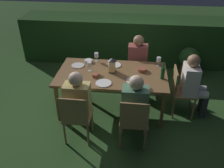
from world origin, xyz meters
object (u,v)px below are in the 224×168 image
(wine_glass_b, at_px, (90,65))
(bowl_bread, at_px, (88,61))
(side_table, at_px, (159,42))
(wine_glass_c, at_px, (96,55))
(chair_side_left_b, at_px, (134,120))
(dining_table, at_px, (112,76))
(green_bottle_on_table, at_px, (163,73))
(chair_side_left_a, at_px, (77,116))
(bowl_dip, at_px, (142,69))
(bowl_salad, at_px, (95,75))
(chair_head_far, at_px, (180,90))
(potted_plant_by_hedge, at_px, (189,61))
(wine_glass_a, at_px, (159,60))
(person_in_cream, at_px, (193,83))
(lantern_centerpiece, at_px, (113,64))
(person_in_rust, at_px, (137,61))
(plate_b, at_px, (114,65))
(plate_d, at_px, (134,81))
(chair_side_right_b, at_px, (137,64))
(bowl_olives, at_px, (144,86))
(person_in_mustard, at_px, (79,100))
(ice_bucket, at_px, (161,29))
(plate_c, at_px, (78,65))
(person_in_green, at_px, (135,104))

(wine_glass_b, bearing_deg, bowl_bread, 105.22)
(side_table, bearing_deg, wine_glass_c, -125.45)
(chair_side_left_b, height_order, side_table, chair_side_left_b)
(dining_table, xyz_separation_m, green_bottle_on_table, (0.85, -0.09, 0.16))
(chair_side_left_a, xyz_separation_m, bowl_dip, (0.94, 1.05, 0.28))
(wine_glass_c, bearing_deg, bowl_salad, -82.22)
(chair_head_far, xyz_separation_m, wine_glass_b, (-1.59, 0.04, 0.37))
(chair_side_left_b, bearing_deg, potted_plant_by_hedge, 63.46)
(bowl_dip, bearing_deg, wine_glass_b, -173.83)
(wine_glass_a, distance_m, wine_glass_c, 1.15)
(green_bottle_on_table, height_order, bowl_dip, green_bottle_on_table)
(wine_glass_b, bearing_deg, bowl_salad, -55.59)
(person_in_cream, bearing_deg, chair_head_far, -180.00)
(lantern_centerpiece, relative_size, side_table, 0.38)
(person_in_rust, height_order, plate_b, person_in_rust)
(dining_table, xyz_separation_m, plate_d, (0.39, -0.22, 0.06))
(person_in_cream, height_order, bowl_salad, person_in_cream)
(chair_side_right_b, distance_m, plate_d, 1.16)
(bowl_olives, xyz_separation_m, bowl_salad, (-0.81, 0.25, 0.00))
(chair_side_right_b, relative_size, wine_glass_a, 5.15)
(green_bottle_on_table, bearing_deg, plate_d, -163.39)
(chair_side_right_b, xyz_separation_m, person_in_cream, (0.96, -0.91, 0.15))
(plate_d, bearing_deg, bowl_dip, 71.39)
(bowl_olives, bearing_deg, chair_head_far, 32.25)
(person_in_rust, bearing_deg, plate_d, -91.99)
(person_in_rust, height_order, chair_head_far, person_in_rust)
(person_in_cream, bearing_deg, lantern_centerpiece, 177.88)
(person_in_mustard, height_order, wine_glass_c, person_in_mustard)
(chair_side_left_a, relative_size, ice_bucket, 2.53)
(dining_table, height_order, wine_glass_b, wine_glass_b)
(person_in_cream, height_order, bowl_bread, person_in_cream)
(wine_glass_a, relative_size, plate_d, 0.65)
(bowl_olives, xyz_separation_m, bowl_dip, (-0.04, 0.54, 0.00))
(wine_glass_a, xyz_separation_m, bowl_bread, (-1.29, 0.00, -0.09))
(person_in_mustard, distance_m, wine_glass_c, 1.17)
(plate_c, height_order, ice_bucket, ice_bucket)
(plate_d, xyz_separation_m, side_table, (0.55, 2.46, -0.27))
(dining_table, relative_size, person_in_mustard, 1.64)
(person_in_green, bearing_deg, side_table, 80.04)
(dining_table, height_order, lantern_centerpiece, lantern_centerpiece)
(person_in_rust, relative_size, potted_plant_by_hedge, 1.64)
(ice_bucket, distance_m, potted_plant_by_hedge, 1.15)
(person_in_cream, bearing_deg, ice_bucket, 101.21)
(bowl_bread, distance_m, side_table, 2.37)
(dining_table, relative_size, chair_side_left_b, 2.17)
(wine_glass_c, bearing_deg, bowl_bread, -158.23)
(potted_plant_by_hedge, bearing_deg, plate_c, -152.57)
(chair_side_left_b, relative_size, plate_b, 3.44)
(plate_b, bearing_deg, lantern_centerpiece, -90.38)
(plate_c, bearing_deg, bowl_dip, -3.10)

